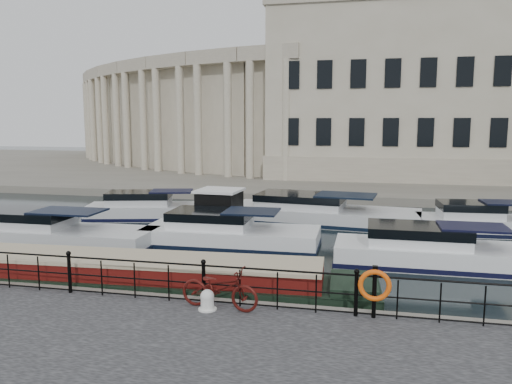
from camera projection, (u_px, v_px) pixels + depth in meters
ground_plane at (227, 295)px, 15.65m from camera, size 160.00×160.00×0.00m
far_bank at (325, 169)px, 53.32m from camera, size 120.00×42.00×0.55m
railing at (204, 280)px, 13.30m from camera, size 24.14×0.14×1.22m
civic_building at (313, 104)px, 48.43m from camera, size 53.55×31.84×16.85m
bicycle at (220, 288)px, 12.94m from camera, size 2.20×0.99×1.12m
mooring_bollard at (207, 300)px, 12.91m from camera, size 0.48×0.48×0.54m
life_ring_post at (375, 286)px, 12.25m from camera, size 0.81×0.21×1.33m
narrowboat at (110, 281)px, 15.81m from camera, size 16.83×3.06×1.61m
harbour_hut at (220, 213)px, 24.48m from camera, size 2.97×2.53×2.17m
cabin_cruisers at (262, 228)px, 23.64m from camera, size 27.58×11.09×1.99m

